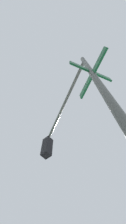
# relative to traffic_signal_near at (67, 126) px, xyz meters

# --- Properties ---
(traffic_signal_near) EXTENTS (2.04, 3.42, 6.27)m
(traffic_signal_near) POSITION_rel_traffic_signal_near_xyz_m (0.00, 0.00, 0.00)
(traffic_signal_near) COLOR #474C47
(traffic_signal_near) RESTS_ON ground_plane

